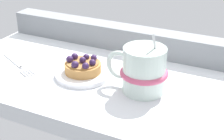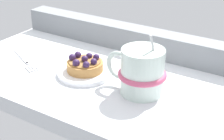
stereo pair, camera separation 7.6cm
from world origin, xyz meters
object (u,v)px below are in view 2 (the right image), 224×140
(dessert_fork, at_px, (24,60))
(raspberry_tart, at_px, (85,65))
(dessert_plate, at_px, (85,73))
(coffee_mug, at_px, (141,72))

(dessert_fork, bearing_deg, raspberry_tart, 6.88)
(dessert_plate, relative_size, dessert_fork, 0.89)
(dessert_fork, bearing_deg, dessert_plate, 6.98)
(raspberry_tart, xyz_separation_m, dessert_fork, (-0.18, -0.02, -0.02))
(coffee_mug, relative_size, dessert_fork, 0.96)
(dessert_plate, xyz_separation_m, raspberry_tart, (-0.00, -0.00, 0.02))
(dessert_plate, height_order, dessert_fork, dessert_plate)
(coffee_mug, height_order, dessert_fork, coffee_mug)
(coffee_mug, bearing_deg, raspberry_tart, 179.12)
(coffee_mug, bearing_deg, dessert_fork, -176.65)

